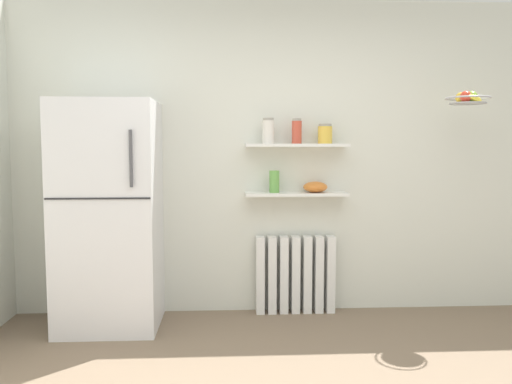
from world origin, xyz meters
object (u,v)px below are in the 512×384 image
refrigerator (109,215)px  storage_jar_1 (297,131)px  radiator (295,274)px  vase (274,182)px  hanging_fruit_basket (468,98)px  storage_jar_2 (325,134)px  storage_jar_0 (268,131)px  shelf_bowl (315,187)px

refrigerator → storage_jar_1: size_ratio=8.52×
radiator → vase: (-0.18, -0.03, 0.79)m
hanging_fruit_basket → vase: bearing=167.7°
vase → hanging_fruit_basket: (1.45, -0.32, 0.65)m
refrigerator → storage_jar_2: bearing=7.4°
storage_jar_0 → vase: size_ratio=1.15×
refrigerator → hanging_fruit_basket: hanging_fruit_basket is taller
radiator → hanging_fruit_basket: (1.27, -0.35, 1.44)m
hanging_fruit_basket → refrigerator: bearing=178.1°
vase → hanging_fruit_basket: 1.62m
storage_jar_0 → shelf_bowl: size_ratio=1.04×
shelf_bowl → vase: bearing=180.0°
storage_jar_0 → storage_jar_2: size_ratio=1.28×
radiator → storage_jar_0: storage_jar_0 is taller
storage_jar_0 → storage_jar_2: (0.47, -0.00, -0.02)m
radiator → storage_jar_2: (0.23, -0.03, 1.18)m
refrigerator → hanging_fruit_basket: (2.75, -0.09, 0.89)m
shelf_bowl → storage_jar_2: bearing=-0.0°
radiator → storage_jar_0: size_ratio=3.19×
radiator → shelf_bowl: size_ratio=3.33×
storage_jar_1 → shelf_bowl: storage_jar_1 is taller
refrigerator → storage_jar_0: bearing=10.2°
refrigerator → storage_jar_1: (1.48, 0.22, 0.65)m
storage_jar_2 → hanging_fruit_basket: hanging_fruit_basket is taller
hanging_fruit_basket → radiator: bearing=164.8°
vase → hanging_fruit_basket: size_ratio=0.54×
radiator → shelf_bowl: 0.76m
refrigerator → hanging_fruit_basket: 2.89m
storage_jar_1 → radiator: bearing=90.0°
refrigerator → storage_jar_2: refrigerator is taller
radiator → storage_jar_1: size_ratio=3.24×
storage_jar_1 → shelf_bowl: bearing=0.0°
shelf_bowl → radiator: bearing=169.2°
storage_jar_0 → vase: bearing=-0.0°
storage_jar_1 → hanging_fruit_basket: 1.33m
storage_jar_1 → hanging_fruit_basket: bearing=-13.9°
shelf_bowl → hanging_fruit_basket: bearing=-15.8°
vase → hanging_fruit_basket: hanging_fruit_basket is taller
radiator → shelf_bowl: (0.16, -0.03, 0.74)m
storage_jar_2 → shelf_bowl: size_ratio=0.82×
refrigerator → storage_jar_0: size_ratio=8.40×
storage_jar_2 → storage_jar_1: bearing=180.0°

